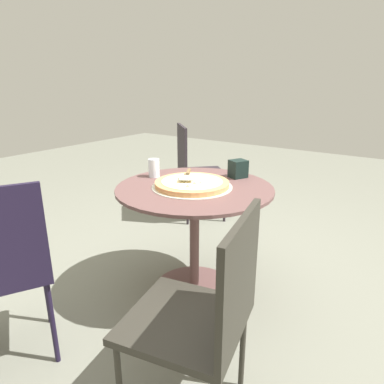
# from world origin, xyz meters

# --- Properties ---
(ground_plane) EXTENTS (10.00, 10.00, 0.00)m
(ground_plane) POSITION_xyz_m (0.00, 0.00, 0.00)
(ground_plane) COLOR slate
(patio_table) EXTENTS (0.92, 0.92, 0.69)m
(patio_table) POSITION_xyz_m (0.00, 0.00, 0.51)
(patio_table) COLOR brown
(patio_table) RESTS_ON ground
(pizza_on_tray) EXTENTS (0.47, 0.47, 0.05)m
(pizza_on_tray) POSITION_xyz_m (-0.01, -0.01, 0.71)
(pizza_on_tray) COLOR beige
(pizza_on_tray) RESTS_ON patio_table
(pizza_server) EXTENTS (0.15, 0.21, 0.02)m
(pizza_server) POSITION_xyz_m (-0.06, 0.02, 0.75)
(pizza_server) COLOR silver
(pizza_server) RESTS_ON pizza_on_tray
(drinking_cup) EXTENTS (0.07, 0.07, 0.12)m
(drinking_cup) POSITION_xyz_m (-0.33, 0.03, 0.75)
(drinking_cup) COLOR silver
(drinking_cup) RESTS_ON patio_table
(napkin_dispenser) EXTENTS (0.12, 0.13, 0.11)m
(napkin_dispenser) POSITION_xyz_m (0.11, 0.32, 0.75)
(napkin_dispenser) COLOR black
(napkin_dispenser) RESTS_ON patio_table
(patio_chair_near) EXTENTS (0.51, 0.51, 0.90)m
(patio_chair_near) POSITION_xyz_m (-0.35, -0.96, 0.52)
(patio_chair_near) COLOR black
(patio_chair_near) RESTS_ON ground
(patio_chair_far) EXTENTS (0.50, 0.50, 0.87)m
(patio_chair_far) POSITION_xyz_m (0.52, -0.69, 0.50)
(patio_chair_far) COLOR #2C2A23
(patio_chair_far) RESTS_ON ground
(patio_chair_corner) EXTENTS (0.59, 0.59, 0.89)m
(patio_chair_corner) POSITION_xyz_m (-0.71, 1.02, 0.51)
(patio_chair_corner) COLOR #282228
(patio_chair_corner) RESTS_ON ground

